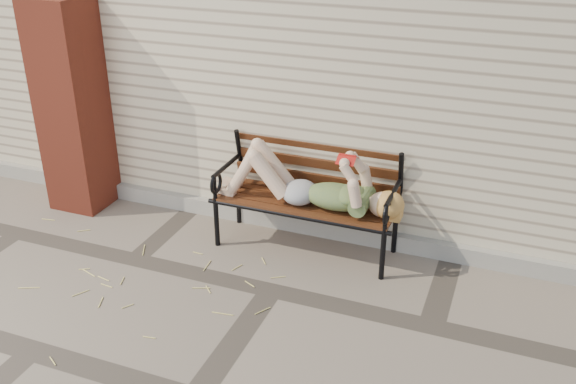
% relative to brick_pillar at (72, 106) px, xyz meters
% --- Properties ---
extents(ground, '(80.00, 80.00, 0.00)m').
position_rel_brick_pillar_xyz_m(ground, '(2.30, -0.75, -1.00)').
color(ground, '#76685B').
rests_on(ground, ground).
extents(house_wall, '(8.00, 4.00, 3.00)m').
position_rel_brick_pillar_xyz_m(house_wall, '(2.30, 2.25, 0.50)').
color(house_wall, beige).
rests_on(house_wall, ground).
extents(foundation_strip, '(8.00, 0.10, 0.15)m').
position_rel_brick_pillar_xyz_m(foundation_strip, '(2.30, 0.22, -0.93)').
color(foundation_strip, '#9D978D').
rests_on(foundation_strip, ground).
extents(brick_pillar, '(0.50, 0.50, 2.00)m').
position_rel_brick_pillar_xyz_m(brick_pillar, '(0.00, 0.00, 0.00)').
color(brick_pillar, maroon).
rests_on(brick_pillar, ground).
extents(garden_bench, '(1.67, 0.66, 1.08)m').
position_rel_brick_pillar_xyz_m(garden_bench, '(2.33, 0.05, -0.39)').
color(garden_bench, black).
rests_on(garden_bench, ground).
extents(reading_woman, '(1.57, 0.36, 0.50)m').
position_rel_brick_pillar_xyz_m(reading_woman, '(2.34, -0.08, -0.36)').
color(reading_woman, '#0A344A').
rests_on(reading_woman, ground).
extents(straw_scatter, '(2.76, 1.80, 0.01)m').
position_rel_brick_pillar_xyz_m(straw_scatter, '(1.03, -0.96, -0.99)').
color(straw_scatter, '#E2CF6E').
rests_on(straw_scatter, ground).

